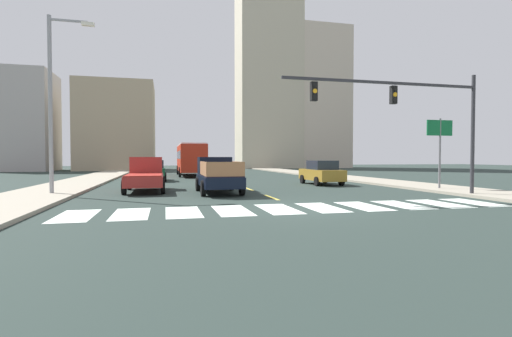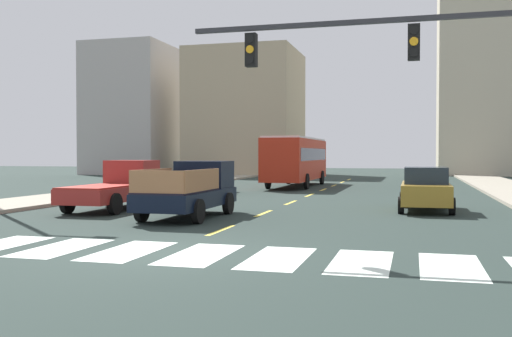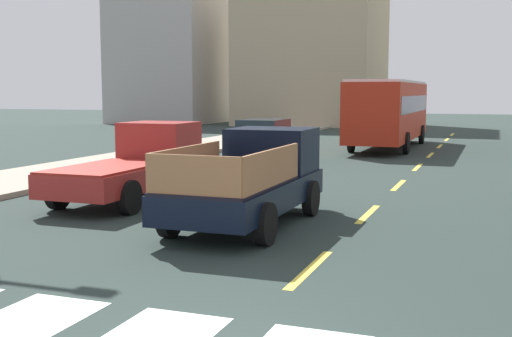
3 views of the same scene
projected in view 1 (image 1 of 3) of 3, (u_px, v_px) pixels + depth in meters
ground_plane at (300, 208)px, 14.32m from camera, size 160.00×160.00×0.00m
sidewalk_right at (346, 178)px, 34.43m from camera, size 3.78×110.00×0.15m
sidewalk_left at (83, 181)px, 29.17m from camera, size 3.78×110.00×0.15m
crosswalk_stripe_0 at (75, 216)px, 12.46m from camera, size 1.21×2.90×0.01m
crosswalk_stripe_1 at (131, 214)px, 12.87m from camera, size 1.21×2.90×0.01m
crosswalk_stripe_2 at (183, 212)px, 13.28m from camera, size 1.21×2.90×0.01m
crosswalk_stripe_3 at (232, 210)px, 13.70m from camera, size 1.21×2.90×0.01m
crosswalk_stripe_4 at (278, 209)px, 14.11m from camera, size 1.21×2.90×0.01m
crosswalk_stripe_5 at (322, 207)px, 14.52m from camera, size 1.21×2.90×0.01m
crosswalk_stripe_6 at (363, 206)px, 14.94m from camera, size 1.21×2.90×0.01m
crosswalk_stripe_7 at (402, 205)px, 15.35m from camera, size 1.21×2.90×0.01m
crosswalk_stripe_8 at (439, 204)px, 15.76m from camera, size 1.21×2.90×0.01m
crosswalk_stripe_9 at (473, 202)px, 16.18m from camera, size 1.21×2.90×0.01m
lane_dash_0 at (271, 197)px, 18.20m from camera, size 0.16×2.40×0.01m
lane_dash_1 at (249, 189)px, 23.06m from camera, size 0.16×2.40×0.01m
lane_dash_2 at (234, 184)px, 27.92m from camera, size 0.16×2.40×0.01m
lane_dash_3 at (224, 180)px, 32.77m from camera, size 0.16×2.40×0.01m
lane_dash_4 at (216, 177)px, 37.63m from camera, size 0.16×2.40×0.01m
lane_dash_5 at (210, 175)px, 42.49m from camera, size 0.16×2.40×0.01m
lane_dash_6 at (206, 173)px, 47.34m from camera, size 0.16×2.40×0.01m
lane_dash_7 at (202, 171)px, 52.20m from camera, size 0.16×2.40×0.01m
pickup_stakebed at (217, 175)px, 20.84m from camera, size 2.18×5.20×1.96m
pickup_dark at (146, 175)px, 21.71m from camera, size 2.18×5.20×1.96m
city_bus at (191, 157)px, 39.97m from camera, size 2.72×10.80×3.32m
sedan_far at (321, 173)px, 26.87m from camera, size 2.02×4.40×1.72m
sedan_mid at (154, 171)px, 30.93m from camera, size 2.02×4.40×1.72m
traffic_signal_gantry at (416, 109)px, 17.87m from camera, size 10.02×0.27×6.00m
direction_sign_green at (440, 139)px, 21.85m from camera, size 1.70×0.12×4.20m
streetlight_left at (54, 97)px, 18.83m from camera, size 2.20×0.28×9.00m
tower_tall_centre at (269, 59)px, 68.38m from camera, size 11.22×7.10×39.84m
block_mid_left at (117, 127)px, 58.50m from camera, size 11.14×10.37×13.29m
block_mid_right at (21, 121)px, 54.26m from camera, size 8.62×8.72×14.33m
block_low_left at (318, 99)px, 71.42m from camera, size 10.60×7.87×26.17m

